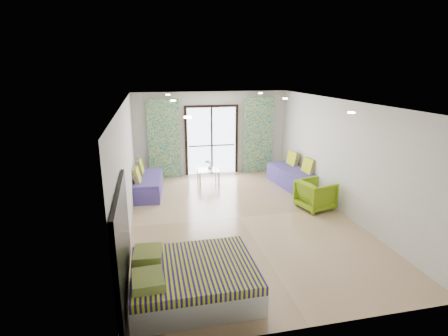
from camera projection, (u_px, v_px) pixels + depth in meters
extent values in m
cube|color=black|center=(211.00, 106.00, 11.15)|extent=(1.76, 0.08, 0.08)
cube|color=black|center=(186.00, 142.00, 11.29)|extent=(0.08, 0.08, 2.20)
cube|color=black|center=(236.00, 140.00, 11.64)|extent=(0.08, 0.08, 2.20)
cube|color=black|center=(212.00, 141.00, 11.46)|extent=(0.05, 0.06, 2.20)
cube|color=#595451|center=(212.00, 145.00, 11.52)|extent=(1.52, 0.03, 0.04)
cube|color=silver|center=(164.00, 139.00, 10.98)|extent=(1.00, 0.10, 2.50)
cube|color=silver|center=(258.00, 136.00, 11.61)|extent=(1.00, 0.10, 2.50)
cylinder|color=#FFE0B2|center=(188.00, 117.00, 5.38)|extent=(0.12, 0.12, 0.02)
cylinder|color=#FFE0B2|center=(351.00, 113.00, 5.95)|extent=(0.12, 0.12, 0.02)
cylinder|color=#FFE0B2|center=(173.00, 101.00, 8.20)|extent=(0.12, 0.12, 0.02)
cylinder|color=#FFE0B2|center=(285.00, 99.00, 8.77)|extent=(0.12, 0.12, 0.02)
cylinder|color=#FFE0B2|center=(168.00, 95.00, 10.08)|extent=(0.12, 0.12, 0.02)
cylinder|color=#FFE0B2|center=(260.00, 93.00, 10.65)|extent=(0.12, 0.12, 0.02)
cube|color=black|center=(122.00, 240.00, 4.95)|extent=(0.06, 2.10, 1.50)
cube|color=silver|center=(126.00, 207.00, 6.12)|extent=(0.02, 0.10, 0.10)
cube|color=silver|center=(194.00, 284.00, 5.39)|extent=(1.89, 1.51, 0.38)
cube|color=navy|center=(194.00, 269.00, 5.32)|extent=(1.87, 1.54, 0.14)
cube|color=#18705F|center=(148.00, 280.00, 4.81)|extent=(0.45, 0.54, 0.13)
cube|color=#18705F|center=(148.00, 254.00, 5.48)|extent=(0.46, 0.55, 0.13)
cube|color=#483C8F|center=(149.00, 187.00, 9.78)|extent=(0.86, 1.87, 0.40)
cube|color=#483C8F|center=(148.00, 178.00, 9.71)|extent=(0.84, 1.84, 0.10)
cube|color=navy|center=(136.00, 175.00, 9.21)|extent=(0.24, 0.47, 0.42)
cube|color=navy|center=(140.00, 166.00, 10.02)|extent=(0.24, 0.47, 0.42)
cube|color=#483C8F|center=(292.00, 179.00, 10.44)|extent=(0.97, 1.98, 0.42)
cube|color=#483C8F|center=(292.00, 171.00, 10.37)|extent=(0.95, 1.94, 0.11)
cube|color=navy|center=(309.00, 166.00, 9.98)|extent=(0.27, 0.50, 0.44)
cube|color=navy|center=(293.00, 158.00, 10.79)|extent=(0.27, 0.50, 0.44)
cylinder|color=silver|center=(200.00, 180.00, 10.35)|extent=(0.05, 0.05, 0.42)
cylinder|color=silver|center=(219.00, 179.00, 10.46)|extent=(0.05, 0.05, 0.42)
cylinder|color=silver|center=(198.00, 175.00, 10.88)|extent=(0.05, 0.05, 0.42)
cylinder|color=silver|center=(216.00, 174.00, 10.99)|extent=(0.05, 0.05, 0.42)
cube|color=#8CA59E|center=(208.00, 170.00, 10.61)|extent=(0.66, 0.66, 0.02)
sphere|color=white|center=(210.00, 163.00, 10.56)|extent=(0.07, 0.07, 0.07)
sphere|color=white|center=(208.00, 162.00, 10.59)|extent=(0.07, 0.07, 0.07)
sphere|color=white|center=(206.00, 162.00, 10.53)|extent=(0.07, 0.07, 0.07)
sphere|color=white|center=(208.00, 161.00, 10.48)|extent=(0.07, 0.07, 0.07)
imported|color=white|center=(210.00, 167.00, 10.59)|extent=(0.17, 0.17, 0.16)
imported|color=#78A014|center=(316.00, 193.00, 8.70)|extent=(0.90, 0.94, 0.80)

